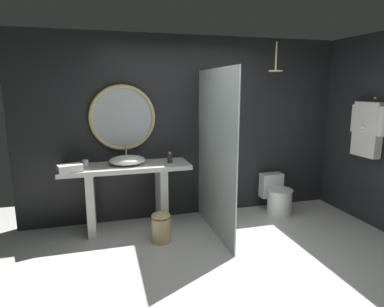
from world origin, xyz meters
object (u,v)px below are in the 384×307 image
soap_dispenser (170,158)px  tumbler_cup (85,164)px  hanging_bathrobe (368,128)px  rain_shower_head (276,68)px  vessel_sink (127,160)px  round_wall_mirror (123,118)px  waste_bin (161,227)px  folded_hand_towel (70,168)px  toilet (277,196)px

soap_dispenser → tumbler_cup: bearing=177.6°
soap_dispenser → hanging_bathrobe: size_ratio=0.19×
rain_shower_head → vessel_sink: bearing=178.3°
round_wall_mirror → waste_bin: 1.55m
soap_dispenser → hanging_bathrobe: hanging_bathrobe is taller
tumbler_cup → folded_hand_towel: (-0.17, -0.17, -0.00)m
soap_dispenser → rain_shower_head: rain_shower_head is taller
soap_dispenser → folded_hand_towel: (-1.25, -0.13, -0.02)m
soap_dispenser → round_wall_mirror: round_wall_mirror is taller
rain_shower_head → hanging_bathrobe: (1.08, -0.61, -0.80)m
tumbler_cup → waste_bin: size_ratio=0.26×
round_wall_mirror → rain_shower_head: 2.22m
hanging_bathrobe → waste_bin: size_ratio=2.13×
tumbler_cup → hanging_bathrobe: size_ratio=0.12×
soap_dispenser → waste_bin: bearing=-115.2°
vessel_sink → waste_bin: 0.97m
hanging_bathrobe → soap_dispenser: bearing=166.5°
hanging_bathrobe → folded_hand_towel: hanging_bathrobe is taller
vessel_sink → folded_hand_towel: (-0.70, -0.18, -0.02)m
soap_dispenser → folded_hand_towel: size_ratio=0.54×
waste_bin → folded_hand_towel: folded_hand_towel is taller
hanging_bathrobe → folded_hand_towel: (-3.84, 0.50, -0.42)m
rain_shower_head → waste_bin: 2.65m
vessel_sink → hanging_bathrobe: size_ratio=0.59×
rain_shower_head → hanging_bathrobe: 1.48m
waste_bin → round_wall_mirror: bearing=115.3°
waste_bin → folded_hand_towel: bearing=162.3°
toilet → tumbler_cup: bearing=179.4°
round_wall_mirror → waste_bin: size_ratio=2.36×
tumbler_cup → toilet: size_ratio=0.17×
vessel_sink → folded_hand_towel: 0.72m
vessel_sink → folded_hand_towel: bearing=-165.7°
waste_bin → folded_hand_towel: 1.32m
round_wall_mirror → waste_bin: round_wall_mirror is taller
hanging_bathrobe → waste_bin: hanging_bathrobe is taller
folded_hand_towel → hanging_bathrobe: bearing=-7.3°
round_wall_mirror → rain_shower_head: bearing=-8.7°
hanging_bathrobe → folded_hand_towel: 3.90m
round_wall_mirror → toilet: round_wall_mirror is taller
soap_dispenser → toilet: soap_dispenser is taller
soap_dispenser → rain_shower_head: (1.51, -0.01, 1.20)m
vessel_sink → hanging_bathrobe: hanging_bathrobe is taller
round_wall_mirror → hanging_bathrobe: 3.31m
toilet → waste_bin: size_ratio=1.51×
hanging_bathrobe → waste_bin: bearing=176.7°
soap_dispenser → vessel_sink: bearing=175.0°
vessel_sink → rain_shower_head: rain_shower_head is taller
round_wall_mirror → rain_shower_head: (2.09, -0.32, 0.67)m
rain_shower_head → tumbler_cup: bearing=178.7°
vessel_sink → toilet: 2.32m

